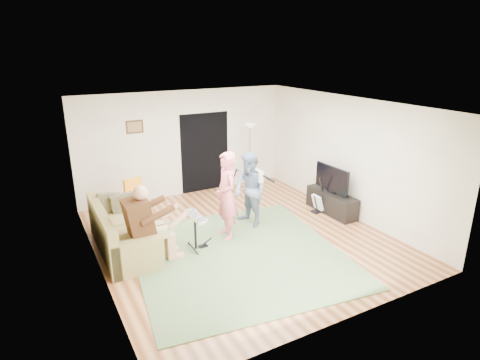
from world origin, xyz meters
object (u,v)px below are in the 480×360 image
object	(u,v)px
drum_kit	(195,234)
torchiere_lamp	(250,146)
dining_chair	(139,208)
tv_cabinet	(332,202)
guitar_spare	(318,202)
television	(332,178)
sofa	(119,236)
singer	(226,196)
guitarist	(250,190)

from	to	relation	value
drum_kit	torchiere_lamp	world-z (taller)	torchiere_lamp
torchiere_lamp	dining_chair	size ratio (longest dim) A/B	1.80
dining_chair	tv_cabinet	world-z (taller)	dining_chair
guitar_spare	dining_chair	bearing A→B (deg)	160.60
tv_cabinet	dining_chair	bearing A→B (deg)	159.70
television	guitar_spare	bearing A→B (deg)	142.79
sofa	torchiere_lamp	xyz separation A→B (m)	(3.86, 1.74, 0.95)
guitar_spare	tv_cabinet	bearing A→B (deg)	-31.80
sofa	singer	xyz separation A→B (m)	(2.07, -0.45, 0.60)
singer	torchiere_lamp	distance (m)	2.86
drum_kit	torchiere_lamp	bearing A→B (deg)	42.99
drum_kit	singer	world-z (taller)	singer
television	singer	bearing A→B (deg)	179.20
singer	guitarist	xyz separation A→B (m)	(0.70, 0.28, -0.08)
drum_kit	tv_cabinet	size ratio (longest dim) A/B	0.53
drum_kit	torchiere_lamp	xyz separation A→B (m)	(2.57, 2.39, 0.93)
singer	tv_cabinet	bearing A→B (deg)	95.86
drum_kit	tv_cabinet	world-z (taller)	drum_kit
torchiere_lamp	drum_kit	bearing A→B (deg)	-137.01
guitarist	guitar_spare	size ratio (longest dim) A/B	1.90
dining_chair	guitar_spare	bearing A→B (deg)	-35.91
singer	torchiere_lamp	xyz separation A→B (m)	(1.80, 2.19, 0.35)
guitarist	singer	bearing A→B (deg)	-77.63
singer	television	bearing A→B (deg)	95.85
singer	television	size ratio (longest dim) A/B	1.71
drum_kit	singer	xyz separation A→B (m)	(0.77, 0.20, 0.57)
sofa	drum_kit	distance (m)	1.45
singer	guitar_spare	world-z (taller)	singer
sofa	drum_kit	bearing A→B (deg)	-26.60
sofa	torchiere_lamp	bearing A→B (deg)	24.26
sofa	torchiere_lamp	world-z (taller)	torchiere_lamp
guitar_spare	television	distance (m)	0.67
torchiere_lamp	singer	bearing A→B (deg)	-129.32
dining_chair	tv_cabinet	size ratio (longest dim) A/B	0.72
sofa	guitar_spare	distance (m)	4.54
dining_chair	drum_kit	bearing A→B (deg)	-86.03
singer	television	xyz separation A→B (m)	(2.68, -0.04, -0.05)
drum_kit	television	world-z (taller)	television
tv_cabinet	guitar_spare	bearing A→B (deg)	148.20
television	dining_chair	bearing A→B (deg)	159.47
guitarist	tv_cabinet	bearing A→B (deg)	71.85
drum_kit	dining_chair	distance (m)	1.80
sofa	drum_kit	world-z (taller)	sofa
singer	tv_cabinet	distance (m)	2.81
tv_cabinet	television	size ratio (longest dim) A/B	1.34
guitarist	torchiere_lamp	xyz separation A→B (m)	(1.10, 1.92, 0.44)
singer	sofa	bearing A→B (deg)	-95.73
singer	guitarist	size ratio (longest dim) A/B	1.10
singer	dining_chair	bearing A→B (deg)	-130.19
drum_kit	guitarist	size ratio (longest dim) A/B	0.45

